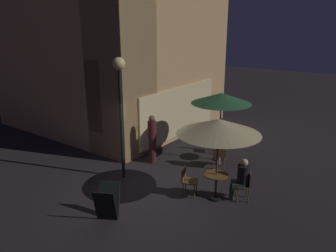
{
  "coord_description": "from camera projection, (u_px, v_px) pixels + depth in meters",
  "views": [
    {
      "loc": [
        -6.81,
        -6.32,
        4.87
      ],
      "look_at": [
        1.1,
        -0.52,
        1.84
      ],
      "focal_mm": 35.33,
      "sensor_mm": 36.0,
      "label": 1
    }
  ],
  "objects": [
    {
      "name": "ground_plane",
      "position": [
        134.0,
        188.0,
        10.25
      ],
      "size": [
        60.0,
        60.0,
        0.0
      ],
      "primitive_type": "plane",
      "color": "#262124"
    },
    {
      "name": "cafe_building",
      "position": [
        111.0,
        27.0,
        13.93
      ],
      "size": [
        7.63,
        8.76,
        9.55
      ],
      "color": "tan",
      "rests_on": "ground"
    },
    {
      "name": "street_lamp_near_corner",
      "position": [
        120.0,
        87.0,
        10.1
      ],
      "size": [
        0.39,
        0.39,
        3.93
      ],
      "color": "black",
      "rests_on": "ground"
    },
    {
      "name": "menu_sandwich_board",
      "position": [
        107.0,
        202.0,
        8.53
      ],
      "size": [
        0.83,
        0.79,
        0.9
      ],
      "rotation": [
        0.0,
        0.0,
        0.5
      ],
      "color": "black",
      "rests_on": "ground"
    },
    {
      "name": "cafe_table_0",
      "position": [
        219.0,
        146.0,
        12.22
      ],
      "size": [
        0.74,
        0.74,
        0.75
      ],
      "color": "black",
      "rests_on": "ground"
    },
    {
      "name": "cafe_table_1",
      "position": [
        216.0,
        181.0,
        9.47
      ],
      "size": [
        0.7,
        0.7,
        0.78
      ],
      "color": "black",
      "rests_on": "ground"
    },
    {
      "name": "patio_umbrella_0",
      "position": [
        221.0,
        99.0,
        11.68
      ],
      "size": [
        2.15,
        2.15,
        2.55
      ],
      "color": "black",
      "rests_on": "ground"
    },
    {
      "name": "patio_umbrella_1",
      "position": [
        219.0,
        127.0,
        8.98
      ],
      "size": [
        2.33,
        2.33,
        2.41
      ],
      "color": "black",
      "rests_on": "ground"
    },
    {
      "name": "cafe_chair_0",
      "position": [
        218.0,
        138.0,
        12.98
      ],
      "size": [
        0.54,
        0.54,
        0.97
      ],
      "rotation": [
        0.0,
        0.0,
        -2.61
      ],
      "color": "brown",
      "rests_on": "ground"
    },
    {
      "name": "cafe_chair_1",
      "position": [
        219.0,
        153.0,
        11.45
      ],
      "size": [
        0.59,
        0.59,
        0.98
      ],
      "rotation": [
        0.0,
        0.0,
        0.48
      ],
      "color": "brown",
      "rests_on": "ground"
    },
    {
      "name": "cafe_chair_2",
      "position": [
        187.0,
        179.0,
        9.7
      ],
      "size": [
        0.55,
        0.55,
        0.87
      ],
      "rotation": [
        0.0,
        0.0,
        -1.21
      ],
      "color": "brown",
      "rests_on": "ground"
    },
    {
      "name": "cafe_chair_3",
      "position": [
        246.0,
        183.0,
        9.4
      ],
      "size": [
        0.53,
        0.53,
        0.9
      ],
      "rotation": [
        0.0,
        0.0,
        2.12
      ],
      "color": "brown",
      "rests_on": "ground"
    },
    {
      "name": "patron_seated_0",
      "position": [
        219.0,
        148.0,
        11.55
      ],
      "size": [
        0.54,
        0.48,
        1.27
      ],
      "rotation": [
        0.0,
        0.0,
        0.48
      ],
      "color": "#806260",
      "rests_on": "ground"
    },
    {
      "name": "patron_seated_1",
      "position": [
        242.0,
        177.0,
        9.36
      ],
      "size": [
        0.5,
        0.54,
        1.28
      ],
      "rotation": [
        0.0,
        0.0,
        2.12
      ],
      "color": "#354636",
      "rests_on": "ground"
    },
    {
      "name": "patron_standing_2",
      "position": [
        152.0,
        139.0,
        11.9
      ],
      "size": [
        0.32,
        0.32,
        1.79
      ],
      "rotation": [
        0.0,
        0.0,
        0.58
      ],
      "color": "#43211C",
      "rests_on": "ground"
    }
  ]
}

